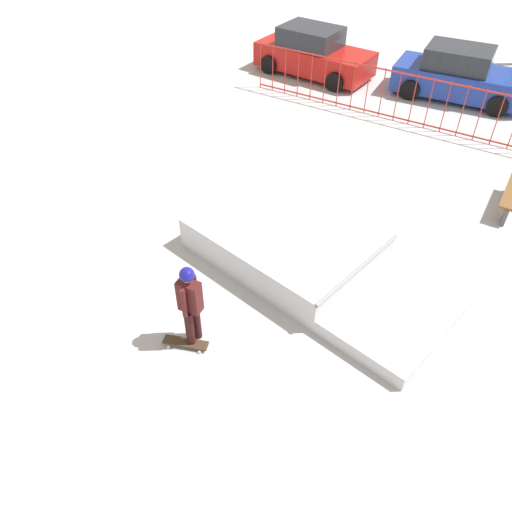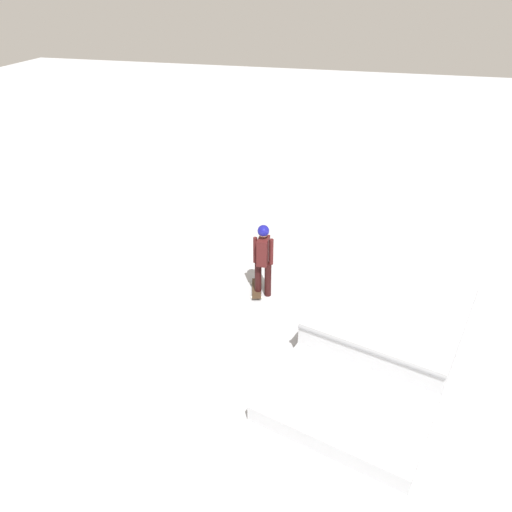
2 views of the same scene
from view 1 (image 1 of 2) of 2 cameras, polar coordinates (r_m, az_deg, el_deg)
ground_plane at (r=10.94m, az=4.94°, el=1.59°), size 60.00×60.00×0.00m
skate_ramp at (r=10.20m, az=5.32°, el=0.42°), size 5.91×3.98×0.74m
skater at (r=8.28m, az=-7.53°, el=-5.12°), size 0.39×0.44×1.73m
skateboard at (r=8.92m, az=-8.03°, el=-9.77°), size 0.82×0.41×0.09m
perimeter_fence at (r=16.19m, az=15.02°, el=17.42°), size 9.06×0.82×1.50m
parked_car_red at (r=19.12m, az=6.55°, el=21.97°), size 4.31×2.41×1.60m
parked_car_blue at (r=18.35m, az=22.19°, el=18.54°), size 4.12×1.95×1.60m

